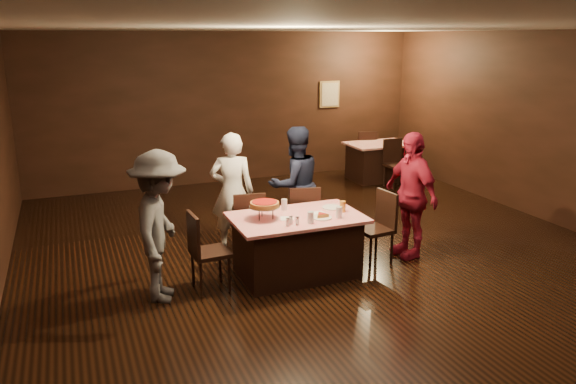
{
  "coord_description": "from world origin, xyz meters",
  "views": [
    {
      "loc": [
        -3.12,
        -5.98,
        2.9
      ],
      "look_at": [
        -0.59,
        0.36,
        1.0
      ],
      "focal_mm": 35.0,
      "sensor_mm": 36.0,
      "label": 1
    }
  ],
  "objects_px": {
    "main_table": "(297,246)",
    "chair_end_left": "(210,251)",
    "diner_red_shirt": "(410,195)",
    "pizza_stand": "(265,204)",
    "chair_far_right": "(303,218)",
    "glass_front_right": "(339,212)",
    "diner_grey_knit": "(160,227)",
    "glass_amber": "(343,207)",
    "chair_back_near": "(397,164)",
    "diner_white_jacket": "(232,192)",
    "diner_navy_hoodie": "(295,184)",
    "glass_front_left": "(311,217)",
    "chair_back_far": "(364,152)",
    "back_table": "(378,161)",
    "glass_back": "(284,205)",
    "chair_end_right": "(374,228)",
    "plate_empty": "(332,207)",
    "chair_far_left": "(248,224)"
  },
  "relations": [
    {
      "from": "plate_empty",
      "to": "pizza_stand",
      "type": "bearing_deg",
      "value": -173.99
    },
    {
      "from": "diner_red_shirt",
      "to": "glass_front_right",
      "type": "height_order",
      "value": "diner_red_shirt"
    },
    {
      "from": "chair_end_left",
      "to": "diner_white_jacket",
      "type": "xyz_separation_m",
      "value": [
        0.62,
        1.17,
        0.35
      ]
    },
    {
      "from": "main_table",
      "to": "chair_end_left",
      "type": "distance_m",
      "value": 1.1
    },
    {
      "from": "chair_back_near",
      "to": "diner_grey_knit",
      "type": "relative_size",
      "value": 0.55
    },
    {
      "from": "chair_end_left",
      "to": "chair_end_right",
      "type": "xyz_separation_m",
      "value": [
        2.2,
        0.0,
        0.0
      ]
    },
    {
      "from": "chair_back_far",
      "to": "diner_navy_hoodie",
      "type": "relative_size",
      "value": 0.56
    },
    {
      "from": "back_table",
      "to": "glass_amber",
      "type": "distance_m",
      "value": 4.87
    },
    {
      "from": "chair_back_near",
      "to": "diner_white_jacket",
      "type": "relative_size",
      "value": 0.57
    },
    {
      "from": "chair_end_left",
      "to": "diner_grey_knit",
      "type": "relative_size",
      "value": 0.55
    },
    {
      "from": "back_table",
      "to": "chair_end_left",
      "type": "relative_size",
      "value": 1.37
    },
    {
      "from": "back_table",
      "to": "diner_red_shirt",
      "type": "bearing_deg",
      "value": -115.08
    },
    {
      "from": "diner_red_shirt",
      "to": "pizza_stand",
      "type": "relative_size",
      "value": 4.49
    },
    {
      "from": "chair_back_near",
      "to": "diner_navy_hoodie",
      "type": "relative_size",
      "value": 0.56
    },
    {
      "from": "main_table",
      "to": "glass_back",
      "type": "xyz_separation_m",
      "value": [
        -0.05,
        0.3,
        0.46
      ]
    },
    {
      "from": "chair_far_right",
      "to": "glass_front_right",
      "type": "relative_size",
      "value": 6.79
    },
    {
      "from": "chair_back_far",
      "to": "chair_end_right",
      "type": "bearing_deg",
      "value": 73.39
    },
    {
      "from": "chair_back_far",
      "to": "diner_grey_knit",
      "type": "distance_m",
      "value": 6.84
    },
    {
      "from": "chair_far_right",
      "to": "glass_front_right",
      "type": "height_order",
      "value": "chair_far_right"
    },
    {
      "from": "chair_far_right",
      "to": "glass_back",
      "type": "relative_size",
      "value": 6.79
    },
    {
      "from": "back_table",
      "to": "glass_front_left",
      "type": "xyz_separation_m",
      "value": [
        -3.41,
        -4.17,
        0.46
      ]
    },
    {
      "from": "pizza_stand",
      "to": "glass_front_right",
      "type": "xyz_separation_m",
      "value": [
        0.85,
        -0.3,
        -0.11
      ]
    },
    {
      "from": "diner_navy_hoodie",
      "to": "glass_front_left",
      "type": "bearing_deg",
      "value": 66.64
    },
    {
      "from": "back_table",
      "to": "chair_far_right",
      "type": "height_order",
      "value": "chair_far_right"
    },
    {
      "from": "chair_far_left",
      "to": "chair_back_near",
      "type": "bearing_deg",
      "value": -140.17
    },
    {
      "from": "chair_far_left",
      "to": "diner_navy_hoodie",
      "type": "distance_m",
      "value": 1.02
    },
    {
      "from": "back_table",
      "to": "chair_end_right",
      "type": "relative_size",
      "value": 1.37
    },
    {
      "from": "diner_navy_hoodie",
      "to": "chair_far_left",
      "type": "bearing_deg",
      "value": 18.17
    },
    {
      "from": "glass_amber",
      "to": "glass_front_right",
      "type": "bearing_deg",
      "value": -126.87
    },
    {
      "from": "chair_back_far",
      "to": "chair_end_left",
      "type": "bearing_deg",
      "value": 55.63
    },
    {
      "from": "diner_white_jacket",
      "to": "glass_front_left",
      "type": "distance_m",
      "value": 1.56
    },
    {
      "from": "diner_white_jacket",
      "to": "plate_empty",
      "type": "relative_size",
      "value": 6.63
    },
    {
      "from": "chair_back_far",
      "to": "plate_empty",
      "type": "xyz_separation_m",
      "value": [
        -2.91,
        -4.32,
        0.3
      ]
    },
    {
      "from": "plate_empty",
      "to": "glass_front_right",
      "type": "bearing_deg",
      "value": -104.04
    },
    {
      "from": "pizza_stand",
      "to": "main_table",
      "type": "bearing_deg",
      "value": -7.13
    },
    {
      "from": "chair_back_far",
      "to": "glass_back",
      "type": "relative_size",
      "value": 6.79
    },
    {
      "from": "pizza_stand",
      "to": "diner_red_shirt",
      "type": "bearing_deg",
      "value": 0.06
    },
    {
      "from": "chair_far_right",
      "to": "glass_front_left",
      "type": "distance_m",
      "value": 1.17
    },
    {
      "from": "chair_end_left",
      "to": "glass_front_right",
      "type": "xyz_separation_m",
      "value": [
        1.55,
        -0.25,
        0.37
      ]
    },
    {
      "from": "main_table",
      "to": "pizza_stand",
      "type": "distance_m",
      "value": 0.7
    },
    {
      "from": "chair_far_left",
      "to": "pizza_stand",
      "type": "relative_size",
      "value": 2.5
    },
    {
      "from": "diner_grey_knit",
      "to": "pizza_stand",
      "type": "distance_m",
      "value": 1.27
    },
    {
      "from": "plate_empty",
      "to": "glass_amber",
      "type": "height_order",
      "value": "glass_amber"
    },
    {
      "from": "diner_navy_hoodie",
      "to": "plate_empty",
      "type": "bearing_deg",
      "value": 87.38
    },
    {
      "from": "back_table",
      "to": "chair_back_near",
      "type": "relative_size",
      "value": 1.37
    },
    {
      "from": "diner_grey_knit",
      "to": "glass_amber",
      "type": "distance_m",
      "value": 2.27
    },
    {
      "from": "chair_far_right",
      "to": "diner_grey_knit",
      "type": "bearing_deg",
      "value": 35.17
    },
    {
      "from": "main_table",
      "to": "diner_navy_hoodie",
      "type": "relative_size",
      "value": 0.95
    },
    {
      "from": "chair_end_left",
      "to": "main_table",
      "type": "bearing_deg",
      "value": -93.38
    },
    {
      "from": "chair_far_right",
      "to": "chair_back_far",
      "type": "relative_size",
      "value": 1.0
    }
  ]
}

